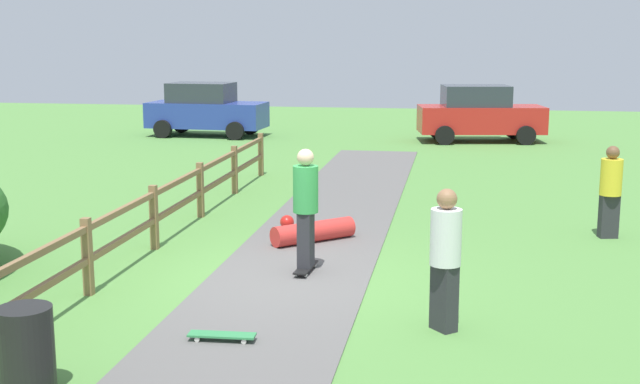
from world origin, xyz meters
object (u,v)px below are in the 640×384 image
at_px(trash_bin, 26,350).
at_px(skater_fallen, 311,231).
at_px(bystander_white, 445,253).
at_px(skater_riding, 306,204).
at_px(bystander_yellow, 611,188).
at_px(parked_car_red, 479,114).
at_px(parked_car_blue, 206,110).
at_px(skateboard_loose, 222,335).

height_order(trash_bin, skater_fallen, trash_bin).
distance_m(skater_fallen, bystander_white, 4.81).
relative_size(skater_riding, bystander_yellow, 1.14).
height_order(skater_riding, parked_car_red, parked_car_red).
height_order(skater_fallen, parked_car_red, parked_car_red).
bearing_deg(bystander_yellow, parked_car_blue, 130.55).
relative_size(skateboard_loose, parked_car_blue, 0.19).
distance_m(bystander_white, parked_car_blue, 20.95).
height_order(trash_bin, skater_riding, skater_riding).
distance_m(skateboard_loose, parked_car_blue, 20.83).
height_order(bystander_white, parked_car_blue, parked_car_blue).
xyz_separation_m(skater_fallen, bystander_white, (2.38, -4.10, 0.78)).
bearing_deg(parked_car_blue, bystander_yellow, -49.45).
bearing_deg(parked_car_blue, skater_riding, -68.05).
bearing_deg(skater_fallen, bystander_yellow, 12.89).
relative_size(skater_fallen, parked_car_blue, 0.34).
distance_m(bystander_yellow, parked_car_blue, 18.01).
relative_size(bystander_white, bystander_yellow, 1.07).
height_order(bystander_yellow, parked_car_blue, parked_car_blue).
bearing_deg(skater_fallen, parked_car_red, 77.84).
bearing_deg(bystander_yellow, trash_bin, -131.52).
relative_size(skateboard_loose, bystander_white, 0.46).
bearing_deg(bystander_white, skater_fallen, 120.14).
bearing_deg(skater_riding, skateboard_loose, -98.49).
distance_m(skater_fallen, parked_car_red, 15.22).
bearing_deg(parked_car_blue, trash_bin, -77.48).
height_order(skater_fallen, skateboard_loose, skater_fallen).
height_order(skateboard_loose, parked_car_blue, parked_car_blue).
relative_size(skater_riding, bystander_white, 1.07).
relative_size(skater_riding, skater_fallen, 1.30).
height_order(skateboard_loose, parked_car_red, parked_car_red).
relative_size(trash_bin, skateboard_loose, 1.11).
relative_size(skater_riding, parked_car_red, 0.43).
relative_size(trash_bin, bystander_white, 0.51).
bearing_deg(skater_riding, parked_car_red, 80.06).
xyz_separation_m(parked_car_red, parked_car_blue, (-9.71, 0.01, 0.00)).
xyz_separation_m(skater_riding, bystander_white, (2.12, -2.17, -0.10)).
height_order(trash_bin, parked_car_blue, parked_car_blue).
xyz_separation_m(skater_riding, bystander_yellow, (4.94, 3.12, -0.17)).
bearing_deg(bystander_yellow, skater_fallen, -167.11).
height_order(skater_riding, bystander_white, skater_riding).
bearing_deg(parked_car_red, parked_car_blue, 179.93).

